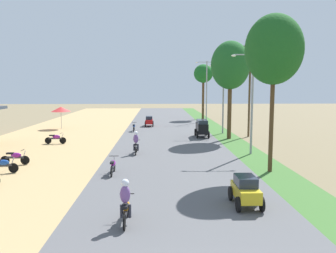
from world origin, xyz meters
TOP-DOWN VIEW (x-y plane):
  - parked_motorbike_third at (-9.73, 13.23)m, footprint 1.80×0.54m
  - parked_motorbike_fourth at (-9.87, 15.33)m, footprint 1.80×0.54m
  - parked_motorbike_fifth at (-9.63, 23.22)m, footprint 1.80×0.54m
  - vendor_umbrella at (-12.01, 33.76)m, footprint 2.20×2.20m
  - median_tree_nearest at (5.50, 13.12)m, footprint 3.21×3.21m
  - median_tree_second at (5.72, 25.71)m, footprint 3.56×3.56m
  - median_tree_third at (5.87, 45.58)m, footprint 2.81×2.81m
  - streetlamp_near at (5.80, 18.37)m, footprint 3.16×0.20m
  - streetlamp_mid at (5.80, 29.31)m, footprint 3.16×0.20m
  - streetlamp_far at (5.80, 41.53)m, footprint 3.16×0.20m
  - utility_pole_near at (7.96, 27.25)m, footprint 1.80×0.20m
  - car_hatchback_yellow at (2.62, 7.39)m, footprint 1.04×2.00m
  - car_van_black at (3.29, 26.63)m, footprint 1.19×2.41m
  - car_hatchback_red at (-1.97, 35.82)m, footprint 1.04×2.00m
  - motorbike_foreground_rider at (-2.11, 5.64)m, footprint 0.54×1.80m
  - motorbike_ahead_second at (-3.46, 12.74)m, footprint 0.54×1.80m
  - motorbike_ahead_third at (-2.52, 18.51)m, footprint 0.54×1.80m
  - motorbike_ahead_fourth at (-3.51, 31.10)m, footprint 0.54×1.80m

SIDE VIEW (x-z plane):
  - parked_motorbike_third at x=-9.73m, z-range 0.08..1.02m
  - parked_motorbike_fourth at x=-9.87m, z-range 0.08..1.02m
  - parked_motorbike_fifth at x=-9.63m, z-range 0.08..1.02m
  - motorbike_ahead_second at x=-3.46m, z-range 0.10..1.04m
  - motorbike_ahead_fourth at x=-3.51m, z-range 0.10..1.04m
  - car_hatchback_yellow at x=2.62m, z-range 0.13..1.36m
  - car_hatchback_red at x=-1.97m, z-range 0.13..1.36m
  - motorbike_foreground_rider at x=-2.11m, z-range 0.03..1.69m
  - motorbike_ahead_third at x=-2.52m, z-range 0.03..1.69m
  - car_van_black at x=3.29m, z-range 0.19..1.86m
  - vendor_umbrella at x=-12.01m, z-range 1.05..3.57m
  - streetlamp_mid at x=5.80m, z-range 0.64..7.77m
  - streetlamp_near at x=5.80m, z-range 0.64..7.88m
  - streetlamp_far at x=5.80m, z-range 0.66..8.93m
  - utility_pole_near at x=7.96m, z-range 0.19..9.42m
  - median_tree_third at x=5.87m, z-range 2.62..10.70m
  - median_tree_second at x=5.72m, z-range 2.30..11.28m
  - median_tree_nearest at x=5.50m, z-range 2.51..11.37m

